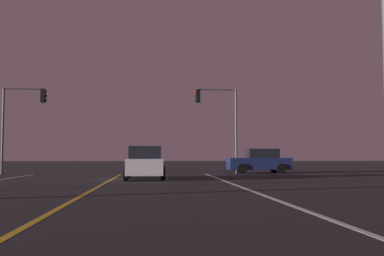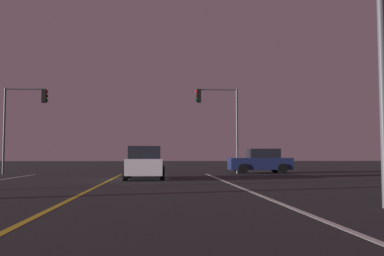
{
  "view_description": "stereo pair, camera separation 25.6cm",
  "coord_description": "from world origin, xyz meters",
  "px_view_note": "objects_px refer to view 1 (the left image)",
  "views": [
    {
      "loc": [
        2.22,
        1.76,
        1.22
      ],
      "look_at": [
        4.28,
        25.96,
        2.77
      ],
      "focal_mm": 40.58,
      "sensor_mm": 36.0,
      "label": 1
    },
    {
      "loc": [
        2.48,
        1.76,
        1.22
      ],
      "look_at": [
        4.28,
        25.96,
        2.77
      ],
      "focal_mm": 40.58,
      "sensor_mm": 36.0,
      "label": 2
    }
  ],
  "objects_px": {
    "traffic_light_near_right": "(217,111)",
    "car_crossing_side": "(259,161)",
    "car_ahead_far": "(145,163)",
    "traffic_light_near_left": "(24,110)"
  },
  "relations": [
    {
      "from": "car_crossing_side",
      "to": "traffic_light_near_right",
      "type": "relative_size",
      "value": 0.74
    },
    {
      "from": "car_ahead_far",
      "to": "traffic_light_near_right",
      "type": "bearing_deg",
      "value": -35.49
    },
    {
      "from": "car_crossing_side",
      "to": "car_ahead_far",
      "type": "distance_m",
      "value": 10.59
    },
    {
      "from": "traffic_light_near_right",
      "to": "traffic_light_near_left",
      "type": "relative_size",
      "value": 1.02
    },
    {
      "from": "car_crossing_side",
      "to": "traffic_light_near_right",
      "type": "xyz_separation_m",
      "value": [
        -3.08,
        -0.56,
        3.45
      ]
    },
    {
      "from": "car_ahead_far",
      "to": "traffic_light_near_left",
      "type": "distance_m",
      "value": 11.03
    },
    {
      "from": "car_crossing_side",
      "to": "traffic_light_near_left",
      "type": "relative_size",
      "value": 0.76
    },
    {
      "from": "car_ahead_far",
      "to": "traffic_light_near_right",
      "type": "xyz_separation_m",
      "value": [
        4.71,
        6.61,
        3.45
      ]
    },
    {
      "from": "car_ahead_far",
      "to": "traffic_light_near_left",
      "type": "relative_size",
      "value": 0.76
    },
    {
      "from": "traffic_light_near_right",
      "to": "car_crossing_side",
      "type": "bearing_deg",
      "value": -169.61
    }
  ]
}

